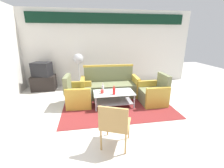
{
  "coord_description": "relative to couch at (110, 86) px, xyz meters",
  "views": [
    {
      "loc": [
        -0.92,
        -3.0,
        1.9
      ],
      "look_at": [
        -0.27,
        0.82,
        0.65
      ],
      "focal_mm": 24.47,
      "sensor_mm": 36.0,
      "label": 1
    }
  ],
  "objects": [
    {
      "name": "tv_stand",
      "position": [
        -2.24,
        0.93,
        -0.06
      ],
      "size": [
        0.8,
        0.5,
        0.52
      ],
      "primitive_type": "cube",
      "color": "black",
      "rests_on": "ground"
    },
    {
      "name": "rug",
      "position": [
        0.09,
        -0.69,
        -0.31
      ],
      "size": [
        2.96,
        2.18,
        0.01
      ],
      "primitive_type": "cube",
      "color": "maroon",
      "rests_on": "ground"
    },
    {
      "name": "bottle_red",
      "position": [
        -0.03,
        -0.94,
        0.18
      ],
      "size": [
        0.08,
        0.08,
        0.24
      ],
      "color": "red",
      "rests_on": "coffee_table"
    },
    {
      "name": "coffee_table",
      "position": [
        -0.0,
        -0.79,
        -0.04
      ],
      "size": [
        1.1,
        0.6,
        0.4
      ],
      "color": "silver",
      "rests_on": "rug"
    },
    {
      "name": "couch",
      "position": [
        0.0,
        0.0,
        0.0
      ],
      "size": [
        1.82,
        0.79,
        0.96
      ],
      "rotation": [
        0.0,
        0.0,
        3.11
      ],
      "color": "#6B704C",
      "rests_on": "rug"
    },
    {
      "name": "television",
      "position": [
        -2.24,
        0.93,
        0.44
      ],
      "size": [
        0.7,
        0.59,
        0.48
      ],
      "rotation": [
        0.0,
        0.0,
        2.87
      ],
      "color": "black",
      "rests_on": "tv_stand"
    },
    {
      "name": "bottle_clear",
      "position": [
        -0.29,
        -0.66,
        0.19
      ],
      "size": [
        0.06,
        0.06,
        0.24
      ],
      "color": "silver",
      "rests_on": "coffee_table"
    },
    {
      "name": "ground_plane",
      "position": [
        0.22,
        -1.62,
        -0.32
      ],
      "size": [
        14.0,
        14.0,
        0.0
      ],
      "primitive_type": "plane",
      "color": "beige"
    },
    {
      "name": "wall_back",
      "position": [
        0.22,
        1.44,
        1.16
      ],
      "size": [
        6.52,
        0.19,
        2.8
      ],
      "color": "silver",
      "rests_on": "ground"
    },
    {
      "name": "wicker_chair",
      "position": [
        -0.28,
        -2.42,
        0.18
      ],
      "size": [
        0.63,
        0.63,
        0.84
      ],
      "rotation": [
        0.0,
        0.0,
        -0.4
      ],
      "color": "#AD844C",
      "rests_on": "ground"
    },
    {
      "name": "cup",
      "position": [
        -0.32,
        -0.81,
        0.14
      ],
      "size": [
        0.08,
        0.08,
        0.1
      ],
      "primitive_type": "cylinder",
      "color": "red",
      "rests_on": "coffee_table"
    },
    {
      "name": "armchair_left",
      "position": [
        -0.97,
        -0.54,
        -0.03
      ],
      "size": [
        0.74,
        0.8,
        0.85
      ],
      "rotation": [
        0.0,
        0.0,
        -1.64
      ],
      "color": "#6B704C",
      "rests_on": "rug"
    },
    {
      "name": "armchair_right",
      "position": [
        1.16,
        -0.79,
        -0.03
      ],
      "size": [
        0.7,
        0.76,
        0.85
      ],
      "rotation": [
        0.0,
        0.0,
        1.58
      ],
      "color": "#6B704C",
      "rests_on": "rug"
    },
    {
      "name": "pedestal_fan",
      "position": [
        -0.98,
        0.98,
        0.7
      ],
      "size": [
        0.36,
        0.36,
        1.27
      ],
      "color": "#2D2D33",
      "rests_on": "ground"
    }
  ]
}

